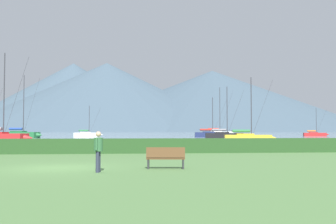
{
  "coord_description": "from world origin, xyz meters",
  "views": [
    {
      "loc": [
        3.08,
        -18.28,
        1.72
      ],
      "look_at": [
        10.96,
        56.74,
        5.1
      ],
      "focal_mm": 42.35,
      "sensor_mm": 36.0,
      "label": 1
    }
  ],
  "objects_px": {
    "sailboat_slip_2": "(315,134)",
    "sailboat_slip_10": "(0,137)",
    "sailboat_slip_1": "(87,134)",
    "sailboat_slip_7": "(248,138)",
    "sailboat_slip_3": "(211,134)",
    "person_seated_viewer": "(98,148)",
    "sailboat_slip_9": "(218,133)",
    "sailboat_slip_4": "(225,135)",
    "park_bench_near_path": "(166,157)",
    "sailboat_slip_5": "(21,134)"
  },
  "relations": [
    {
      "from": "sailboat_slip_2",
      "to": "sailboat_slip_10",
      "type": "relative_size",
      "value": 0.6
    },
    {
      "from": "sailboat_slip_1",
      "to": "sailboat_slip_7",
      "type": "bearing_deg",
      "value": -51.63
    },
    {
      "from": "sailboat_slip_3",
      "to": "person_seated_viewer",
      "type": "bearing_deg",
      "value": -97.1
    },
    {
      "from": "sailboat_slip_2",
      "to": "sailboat_slip_7",
      "type": "bearing_deg",
      "value": -109.96
    },
    {
      "from": "sailboat_slip_2",
      "to": "sailboat_slip_10",
      "type": "xyz_separation_m",
      "value": [
        -68.08,
        -45.06,
        0.2
      ]
    },
    {
      "from": "sailboat_slip_2",
      "to": "sailboat_slip_3",
      "type": "bearing_deg",
      "value": -145.84
    },
    {
      "from": "sailboat_slip_3",
      "to": "sailboat_slip_2",
      "type": "bearing_deg",
      "value": 27.51
    },
    {
      "from": "sailboat_slip_9",
      "to": "sailboat_slip_4",
      "type": "bearing_deg",
      "value": -96.89
    },
    {
      "from": "sailboat_slip_3",
      "to": "sailboat_slip_9",
      "type": "xyz_separation_m",
      "value": [
        5.23,
        14.75,
        0.1
      ]
    },
    {
      "from": "sailboat_slip_7",
      "to": "person_seated_viewer",
      "type": "height_order",
      "value": "sailboat_slip_7"
    },
    {
      "from": "sailboat_slip_10",
      "to": "park_bench_near_path",
      "type": "distance_m",
      "value": 44.1
    },
    {
      "from": "sailboat_slip_3",
      "to": "sailboat_slip_5",
      "type": "bearing_deg",
      "value": -165.77
    },
    {
      "from": "sailboat_slip_3",
      "to": "sailboat_slip_4",
      "type": "bearing_deg",
      "value": -85.42
    },
    {
      "from": "sailboat_slip_5",
      "to": "person_seated_viewer",
      "type": "xyz_separation_m",
      "value": [
        21.2,
        -70.8,
        0.2
      ]
    },
    {
      "from": "person_seated_viewer",
      "to": "sailboat_slip_9",
      "type": "bearing_deg",
      "value": 87.58
    },
    {
      "from": "person_seated_viewer",
      "to": "sailboat_slip_3",
      "type": "bearing_deg",
      "value": 88.25
    },
    {
      "from": "sailboat_slip_2",
      "to": "sailboat_slip_4",
      "type": "bearing_deg",
      "value": -123.06
    },
    {
      "from": "sailboat_slip_5",
      "to": "sailboat_slip_9",
      "type": "height_order",
      "value": "sailboat_slip_9"
    },
    {
      "from": "sailboat_slip_4",
      "to": "sailboat_slip_5",
      "type": "relative_size",
      "value": 0.74
    },
    {
      "from": "sailboat_slip_1",
      "to": "sailboat_slip_9",
      "type": "relative_size",
      "value": 0.58
    },
    {
      "from": "sailboat_slip_5",
      "to": "park_bench_near_path",
      "type": "height_order",
      "value": "sailboat_slip_5"
    },
    {
      "from": "sailboat_slip_9",
      "to": "person_seated_viewer",
      "type": "height_order",
      "value": "sailboat_slip_9"
    },
    {
      "from": "park_bench_near_path",
      "to": "sailboat_slip_3",
      "type": "bearing_deg",
      "value": 82.93
    },
    {
      "from": "sailboat_slip_2",
      "to": "sailboat_slip_4",
      "type": "distance_m",
      "value": 43.22
    },
    {
      "from": "sailboat_slip_5",
      "to": "park_bench_near_path",
      "type": "distance_m",
      "value": 73.73
    },
    {
      "from": "person_seated_viewer",
      "to": "sailboat_slip_1",
      "type": "bearing_deg",
      "value": 109.52
    },
    {
      "from": "park_bench_near_path",
      "to": "person_seated_viewer",
      "type": "distance_m",
      "value": 3.09
    },
    {
      "from": "sailboat_slip_1",
      "to": "sailboat_slip_4",
      "type": "height_order",
      "value": "sailboat_slip_4"
    },
    {
      "from": "sailboat_slip_7",
      "to": "sailboat_slip_4",
      "type": "bearing_deg",
      "value": 95.65
    },
    {
      "from": "sailboat_slip_9",
      "to": "park_bench_near_path",
      "type": "distance_m",
      "value": 91.74
    },
    {
      "from": "sailboat_slip_4",
      "to": "person_seated_viewer",
      "type": "relative_size",
      "value": 5.99
    },
    {
      "from": "sailboat_slip_9",
      "to": "person_seated_viewer",
      "type": "relative_size",
      "value": 8.1
    },
    {
      "from": "sailboat_slip_9",
      "to": "park_bench_near_path",
      "type": "xyz_separation_m",
      "value": [
        -23.16,
        -88.77,
        -0.24
      ]
    },
    {
      "from": "sailboat_slip_5",
      "to": "sailboat_slip_7",
      "type": "xyz_separation_m",
      "value": [
        39.34,
        -32.96,
        -0.16
      ]
    },
    {
      "from": "sailboat_slip_5",
      "to": "sailboat_slip_10",
      "type": "height_order",
      "value": "sailboat_slip_5"
    },
    {
      "from": "sailboat_slip_4",
      "to": "sailboat_slip_7",
      "type": "bearing_deg",
      "value": -86.67
    },
    {
      "from": "sailboat_slip_4",
      "to": "sailboat_slip_9",
      "type": "height_order",
      "value": "sailboat_slip_9"
    },
    {
      "from": "sailboat_slip_2",
      "to": "park_bench_near_path",
      "type": "relative_size",
      "value": 4.32
    },
    {
      "from": "sailboat_slip_1",
      "to": "park_bench_near_path",
      "type": "distance_m",
      "value": 84.96
    },
    {
      "from": "sailboat_slip_1",
      "to": "sailboat_slip_10",
      "type": "bearing_deg",
      "value": -90.89
    },
    {
      "from": "sailboat_slip_4",
      "to": "sailboat_slip_9",
      "type": "relative_size",
      "value": 0.74
    },
    {
      "from": "sailboat_slip_1",
      "to": "sailboat_slip_5",
      "type": "distance_m",
      "value": 19.15
    },
    {
      "from": "sailboat_slip_10",
      "to": "sailboat_slip_2",
      "type": "bearing_deg",
      "value": 46.73
    },
    {
      "from": "sailboat_slip_7",
      "to": "park_bench_near_path",
      "type": "distance_m",
      "value": 39.79
    },
    {
      "from": "sailboat_slip_10",
      "to": "person_seated_viewer",
      "type": "height_order",
      "value": "sailboat_slip_10"
    },
    {
      "from": "person_seated_viewer",
      "to": "sailboat_slip_10",
      "type": "bearing_deg",
      "value": 125.54
    },
    {
      "from": "sailboat_slip_1",
      "to": "sailboat_slip_10",
      "type": "height_order",
      "value": "sailboat_slip_10"
    },
    {
      "from": "sailboat_slip_7",
      "to": "sailboat_slip_10",
      "type": "xyz_separation_m",
      "value": [
        -34.48,
        2.97,
        0.13
      ]
    },
    {
      "from": "sailboat_slip_4",
      "to": "person_seated_viewer",
      "type": "xyz_separation_m",
      "value": [
        -19.58,
        -56.99,
        0.3
      ]
    },
    {
      "from": "sailboat_slip_10",
      "to": "sailboat_slip_4",
      "type": "bearing_deg",
      "value": 37.48
    }
  ]
}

